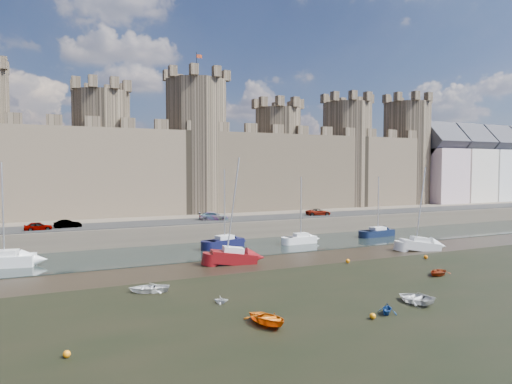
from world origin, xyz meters
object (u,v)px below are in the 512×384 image
sailboat_2 (301,239)px  sailboat_4 (233,256)px  car_0 (38,226)px  sailboat_3 (378,232)px  car_2 (213,216)px  sailboat_1 (225,242)px  car_3 (318,212)px  dinghy_0 (268,320)px  sailboat_5 (420,244)px  sailboat_0 (4,259)px  car_1 (68,224)px  dinghy_1 (387,309)px

sailboat_2 → sailboat_4: bearing=-148.7°
car_0 → sailboat_3: bearing=-103.6°
car_2 → sailboat_1: 9.81m
car_3 → dinghy_0: size_ratio=1.18×
dinghy_0 → car_2: bearing=69.6°
sailboat_5 → sailboat_0: bearing=-174.6°
dinghy_0 → sailboat_5: bearing=23.2°
sailboat_0 → sailboat_5: bearing=-1.8°
car_1 → sailboat_1: sailboat_1 is taller
sailboat_4 → car_3: bearing=48.3°
sailboat_5 → dinghy_0: bearing=-132.4°
car_0 → car_3: 41.27m
car_1 → dinghy_0: size_ratio=0.97×
dinghy_0 → car_1: bearing=99.6°
car_1 → car_2: car_2 is taller
car_1 → sailboat_0: (-6.50, -10.06, -2.22)m
car_3 → sailboat_1: bearing=125.8°
car_3 → sailboat_3: bearing=-141.4°
sailboat_1 → dinghy_1: 29.60m
car_2 → sailboat_2: bearing=-123.6°
sailboat_0 → sailboat_1: (24.70, 1.11, -0.04)m
car_2 → car_3: bearing=-74.9°
sailboat_4 → sailboat_3: bearing=27.5°
sailboat_2 → dinghy_1: sailboat_2 is taller
sailboat_1 → car_0: bearing=144.4°
car_0 → car_1: same height
dinghy_0 → sailboat_0: bearing=116.0°
sailboat_3 → sailboat_1: bearing=173.3°
sailboat_4 → dinghy_1: bearing=-71.0°
sailboat_0 → sailboat_4: size_ratio=0.94×
car_0 → sailboat_5: 47.55m
sailboat_1 → sailboat_4: sailboat_4 is taller
sailboat_0 → sailboat_4: 23.61m
sailboat_4 → sailboat_2: bearing=40.9°
sailboat_0 → sailboat_2: (35.16, -0.24, -0.08)m
sailboat_0 → sailboat_1: size_ratio=1.08×
sailboat_3 → car_1: bearing=162.0°
sailboat_1 → dinghy_1: (0.89, -29.59, -0.39)m
car_3 → dinghy_0: bearing=155.4°
sailboat_5 → dinghy_0: size_ratio=3.02×
car_2 → sailboat_0: (-26.49, -10.48, -2.30)m
sailboat_5 → dinghy_1: 27.41m
car_1 → car_3: (37.83, -0.30, 0.01)m
car_0 → sailboat_4: bearing=-135.4°
car_0 → dinghy_0: bearing=-161.9°
sailboat_2 → sailboat_3: size_ratio=1.01×
car_1 → car_2: size_ratio=0.77×
car_0 → sailboat_4: 25.89m
sailboat_2 → car_1: bearing=159.9°
sailboat_1 → car_2: bearing=63.9°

